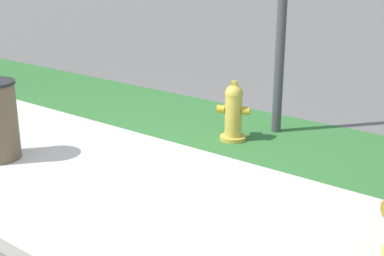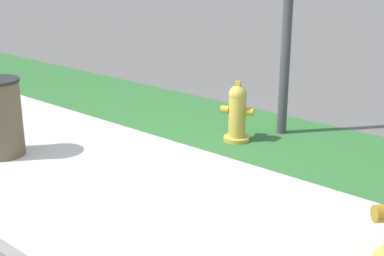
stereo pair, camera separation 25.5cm
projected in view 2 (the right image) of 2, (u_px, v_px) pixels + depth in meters
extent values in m
plane|color=#5B5956|center=(94.00, 174.00, 5.13)|extent=(120.00, 120.00, 0.00)
cube|color=#BCB7AD|center=(94.00, 174.00, 5.13)|extent=(18.00, 2.36, 0.01)
cube|color=#2D662D|center=(225.00, 125.00, 6.58)|extent=(18.00, 1.71, 0.01)
cylinder|color=olive|center=(382.00, 214.00, 3.50)|extent=(0.16, 0.15, 0.12)
cylinder|color=gold|center=(236.00, 139.00, 6.04)|extent=(0.30, 0.30, 0.05)
cylinder|color=gold|center=(237.00, 116.00, 5.96)|extent=(0.19, 0.19, 0.49)
sphere|color=gold|center=(238.00, 94.00, 5.88)|extent=(0.20, 0.20, 0.20)
cube|color=#B29323|center=(238.00, 84.00, 5.85)|extent=(0.07, 0.07, 0.06)
cylinder|color=#B29323|center=(225.00, 109.00, 5.98)|extent=(0.12, 0.12, 0.09)
cylinder|color=#B29323|center=(250.00, 112.00, 5.90)|extent=(0.12, 0.12, 0.09)
cylinder|color=#B29323|center=(240.00, 107.00, 6.07)|extent=(0.15, 0.14, 0.12)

